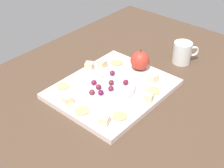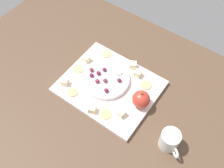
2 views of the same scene
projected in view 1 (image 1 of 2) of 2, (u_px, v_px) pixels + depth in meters
table at (118, 104)px, 95.78cm from camera, size 127.09×90.29×3.24cm
platter at (113, 89)px, 97.87cm from camera, size 35.89×29.87×1.75cm
serving_dish at (106, 86)px, 95.99cm from camera, size 18.22×18.22×1.91cm
apple_whole at (140, 60)px, 104.11cm from camera, size 6.57×6.57×6.57cm
apple_stem at (141, 50)px, 101.87cm from camera, size 0.50×0.50×1.20cm
cheese_cube_0 at (68, 100)px, 89.86cm from camera, size 2.88×2.88×2.57cm
cheese_cube_1 at (89, 66)px, 105.00cm from camera, size 3.48×3.48×2.57cm
cheese_cube_2 at (153, 78)px, 99.16cm from camera, size 2.97×2.97×2.57cm
cheese_cube_3 at (102, 64)px, 106.05cm from camera, size 2.64×2.64×2.57cm
cheese_cube_4 at (104, 120)px, 82.71cm from camera, size 3.33×3.33×2.57cm
cheese_cube_5 at (148, 97)px, 90.83cm from camera, size 3.32×3.32×2.57cm
cracker_0 at (117, 63)px, 108.77cm from camera, size 4.16×4.16×0.40cm
cracker_1 at (153, 91)px, 95.22cm from camera, size 4.16×4.16×0.40cm
cracker_2 at (120, 116)px, 85.69cm from camera, size 4.16×4.16×0.40cm
cracker_3 at (63, 86)px, 97.26cm from camera, size 4.16×4.16×0.40cm
cracker_4 at (82, 111)px, 87.56cm from camera, size 4.16×4.16×0.40cm
grape_0 at (99, 87)px, 92.71cm from camera, size 1.80×1.62×1.50cm
grape_1 at (125, 82)px, 94.73cm from camera, size 1.80×1.62×1.63cm
grape_2 at (112, 73)px, 98.88cm from camera, size 1.80×1.62×1.60cm
grape_3 at (92, 92)px, 90.54cm from camera, size 1.80×1.62×1.60cm
grape_4 at (94, 82)px, 94.68cm from camera, size 1.80×1.62×1.48cm
grape_5 at (111, 82)px, 94.55cm from camera, size 1.80×1.62×1.60cm
grape_6 at (111, 88)px, 92.13cm from camera, size 1.80×1.62×1.48cm
grape_7 at (101, 93)px, 90.45cm from camera, size 1.80×1.62×1.48cm
apple_slice_0 at (97, 75)px, 98.90cm from camera, size 4.62×4.62×0.60cm
cup at (183, 53)px, 110.61cm from camera, size 8.64×7.41×7.86cm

